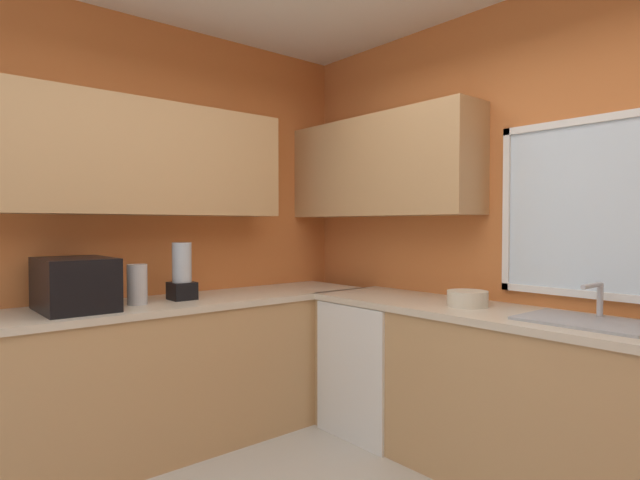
{
  "coord_description": "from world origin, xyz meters",
  "views": [
    {
      "loc": [
        1.43,
        -1.18,
        1.39
      ],
      "look_at": [
        -0.59,
        0.53,
        1.31
      ],
      "focal_mm": 28.94,
      "sensor_mm": 36.0,
      "label": 1
    }
  ],
  "objects_px": {
    "microwave": "(75,284)",
    "bowl": "(468,299)",
    "kettle": "(137,284)",
    "sink_assembly": "(587,320)",
    "dishwasher": "(380,366)",
    "blender_appliance": "(182,274)"
  },
  "relations": [
    {
      "from": "dishwasher",
      "to": "bowl",
      "type": "bearing_deg",
      "value": 2.6
    },
    {
      "from": "bowl",
      "to": "microwave",
      "type": "bearing_deg",
      "value": -126.68
    },
    {
      "from": "blender_appliance",
      "to": "sink_assembly",
      "type": "bearing_deg",
      "value": 30.12
    },
    {
      "from": "kettle",
      "to": "bowl",
      "type": "xyz_separation_m",
      "value": [
        1.3,
        1.43,
        -0.07
      ]
    },
    {
      "from": "dishwasher",
      "to": "kettle",
      "type": "distance_m",
      "value": 1.65
    },
    {
      "from": "microwave",
      "to": "kettle",
      "type": "height_order",
      "value": "microwave"
    },
    {
      "from": "microwave",
      "to": "bowl",
      "type": "relative_size",
      "value": 2.06
    },
    {
      "from": "kettle",
      "to": "sink_assembly",
      "type": "bearing_deg",
      "value": 36.32
    },
    {
      "from": "sink_assembly",
      "to": "dishwasher",
      "type": "bearing_deg",
      "value": -178.41
    },
    {
      "from": "kettle",
      "to": "blender_appliance",
      "type": "distance_m",
      "value": 0.3
    },
    {
      "from": "kettle",
      "to": "bowl",
      "type": "bearing_deg",
      "value": 47.81
    },
    {
      "from": "dishwasher",
      "to": "microwave",
      "type": "relative_size",
      "value": 1.82
    },
    {
      "from": "kettle",
      "to": "blender_appliance",
      "type": "relative_size",
      "value": 0.66
    },
    {
      "from": "kettle",
      "to": "blender_appliance",
      "type": "height_order",
      "value": "blender_appliance"
    },
    {
      "from": "kettle",
      "to": "bowl",
      "type": "relative_size",
      "value": 1.03
    },
    {
      "from": "microwave",
      "to": "kettle",
      "type": "relative_size",
      "value": 2.01
    },
    {
      "from": "dishwasher",
      "to": "microwave",
      "type": "height_order",
      "value": "microwave"
    },
    {
      "from": "bowl",
      "to": "blender_appliance",
      "type": "relative_size",
      "value": 0.65
    },
    {
      "from": "dishwasher",
      "to": "bowl",
      "type": "xyz_separation_m",
      "value": [
        0.66,
        0.03,
        0.53
      ]
    },
    {
      "from": "dishwasher",
      "to": "kettle",
      "type": "relative_size",
      "value": 3.66
    },
    {
      "from": "bowl",
      "to": "blender_appliance",
      "type": "height_order",
      "value": "blender_appliance"
    },
    {
      "from": "kettle",
      "to": "sink_assembly",
      "type": "distance_m",
      "value": 2.43
    }
  ]
}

